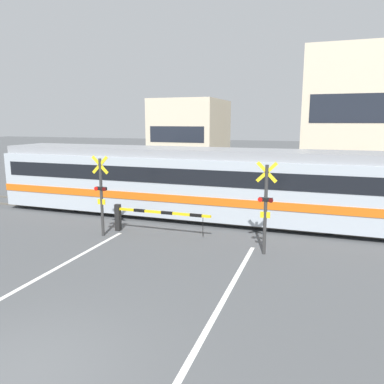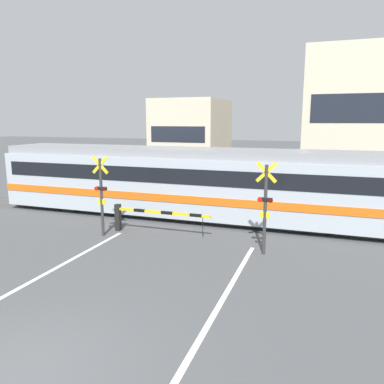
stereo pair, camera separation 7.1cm
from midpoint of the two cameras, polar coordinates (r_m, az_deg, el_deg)
name	(u,v)px [view 1 (the left image)]	position (r m, az deg, el deg)	size (l,w,h in m)	color
ground_plane	(19,378)	(7.70, -25.08, -24.24)	(160.00, 160.00, 0.00)	#4C4F51
rail_track_near	(203,222)	(16.09, 1.54, -4.56)	(50.00, 0.10, 0.08)	#5B564C
rail_track_far	(212,214)	(17.42, 2.97, -3.38)	(50.00, 0.10, 0.08)	#5B564C
road_stripe_right	(199,343)	(7.93, 0.87, -22.00)	(0.14, 11.92, 0.01)	white
commuter_train	(194,181)	(16.60, 0.23, 1.67)	(18.62, 2.82, 3.11)	#ADB7C1
crossing_barrier_near	(141,215)	(14.60, -7.85, -3.50)	(3.93, 0.20, 1.07)	black
crossing_barrier_far	(260,193)	(19.15, 10.15, -0.16)	(3.93, 0.20, 1.07)	black
crossing_signal_left	(101,192)	(14.33, -13.80, -0.06)	(0.68, 0.15, 3.05)	#333333
crossing_signal_right	(266,204)	(12.20, 10.99, -1.81)	(0.68, 0.15, 3.05)	#333333
pedestrian	(233,178)	(22.04, 6.23, 2.15)	(0.38, 0.23, 1.75)	#23232D
building_left_of_street	(191,137)	(31.62, -0.22, 8.43)	(5.18, 6.66, 6.01)	beige
building_right_of_street	(349,116)	(29.88, 22.81, 10.60)	(6.41, 6.66, 9.26)	beige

